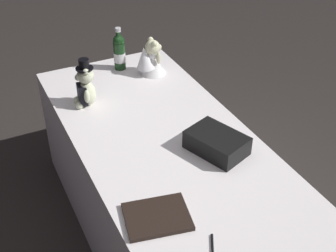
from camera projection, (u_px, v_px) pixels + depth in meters
The scene contains 8 objects.
ground_plane at pixel (168, 239), 2.70m from camera, with size 12.00×12.00×0.00m, color #2D2826.
reception_table at pixel (168, 195), 2.49m from camera, with size 2.02×0.86×0.71m, color white.
teddy_bear_groom at pixel (85, 87), 2.52m from camera, with size 0.14×0.13×0.28m.
teddy_bear_bride at pixel (151, 59), 2.83m from camera, with size 0.16×0.21×0.23m.
champagne_bottle at pixel (119, 52), 2.88m from camera, with size 0.07×0.07×0.28m.
signing_pen at pixel (212, 248), 1.73m from camera, with size 0.14×0.08×0.01m.
gift_case_black at pixel (217, 143), 2.21m from camera, with size 0.33×0.27×0.10m.
guestbook at pixel (157, 217), 1.86m from camera, with size 0.21×0.26×0.02m, color black.
Camera 1 is at (1.65, -0.81, 2.08)m, focal length 49.08 mm.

